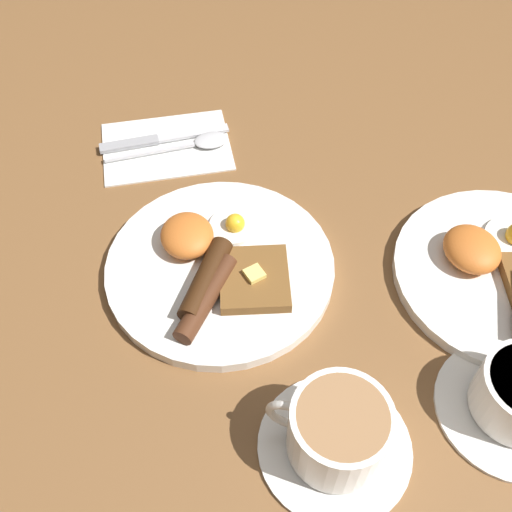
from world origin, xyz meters
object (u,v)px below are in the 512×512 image
(spoon, at_px, (199,143))
(teacup_near, at_px, (337,434))
(breakfast_plate_near, at_px, (218,265))
(knife, at_px, (157,139))
(breakfast_plate_far, at_px, (508,272))

(spoon, bearing_deg, teacup_near, -85.42)
(breakfast_plate_near, height_order, knife, breakfast_plate_near)
(breakfast_plate_near, height_order, breakfast_plate_far, same)
(breakfast_plate_near, bearing_deg, spoon, 175.29)
(breakfast_plate_near, distance_m, knife, 0.25)
(spoon, bearing_deg, breakfast_plate_near, -95.83)
(breakfast_plate_far, distance_m, spoon, 0.44)
(breakfast_plate_near, bearing_deg, breakfast_plate_far, 74.26)
(knife, bearing_deg, breakfast_plate_near, -81.75)
(breakfast_plate_far, relative_size, spoon, 1.50)
(knife, bearing_deg, spoon, -22.67)
(breakfast_plate_far, height_order, teacup_near, teacup_near)
(breakfast_plate_near, distance_m, breakfast_plate_far, 0.34)
(breakfast_plate_far, bearing_deg, breakfast_plate_near, -105.74)
(breakfast_plate_far, height_order, knife, breakfast_plate_far)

